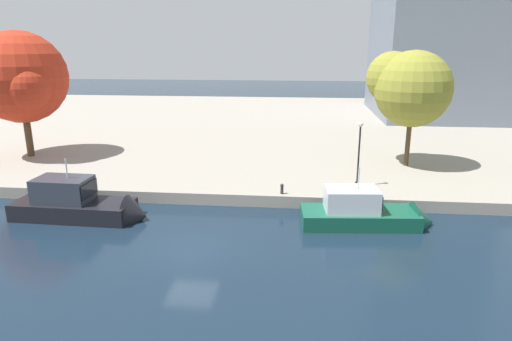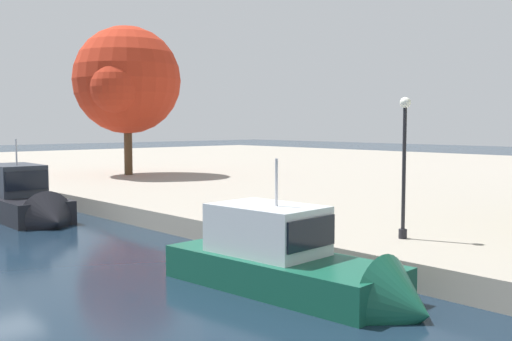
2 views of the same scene
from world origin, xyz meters
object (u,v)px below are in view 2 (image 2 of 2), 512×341
object	(u,v)px
motor_yacht_2	(297,273)
lamp_post	(404,160)
motor_yacht_1	(23,204)
mooring_bollard_1	(247,216)
tree_1	(128,82)

from	to	relation	value
motor_yacht_2	lamp_post	size ratio (longest dim) A/B	1.76
motor_yacht_1	mooring_bollard_1	xyz separation A→B (m)	(11.96, 3.43, 0.46)
lamp_post	tree_1	bearing A→B (deg)	167.67
mooring_bollard_1	motor_yacht_1	bearing A→B (deg)	-164.01
motor_yacht_1	lamp_post	distance (m)	18.10
tree_1	mooring_bollard_1	bearing A→B (deg)	-20.09
mooring_bollard_1	lamp_post	bearing A→B (deg)	22.98
motor_yacht_1	motor_yacht_2	bearing A→B (deg)	3.85
mooring_bollard_1	motor_yacht_2	bearing A→B (deg)	-28.35
motor_yacht_2	mooring_bollard_1	bearing A→B (deg)	146.95
lamp_post	tree_1	world-z (taller)	tree_1
motor_yacht_2	tree_1	xyz separation A→B (m)	(-27.32, 10.90, 6.91)
motor_yacht_2	tree_1	size ratio (longest dim) A/B	0.74
motor_yacht_2	lamp_post	bearing A→B (deg)	86.90
mooring_bollard_1	lamp_post	distance (m)	5.90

